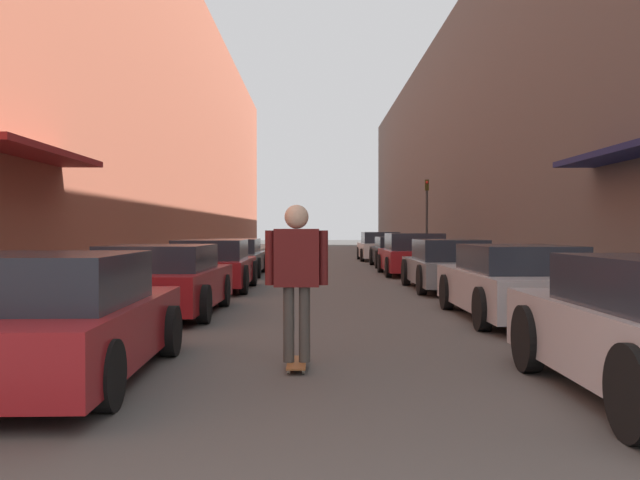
{
  "coord_description": "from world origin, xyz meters",
  "views": [
    {
      "loc": [
        -0.3,
        -1.45,
        1.5
      ],
      "look_at": [
        -0.19,
        12.55,
        1.29
      ],
      "focal_mm": 40.0,
      "sensor_mm": 36.0,
      "label": 1
    }
  ],
  "objects_px": {
    "parked_car_left_3": "(234,257)",
    "parked_car_right_5": "(380,247)",
    "parked_car_right_3": "(413,255)",
    "skateboarder": "(297,268)",
    "traffic_light": "(427,211)",
    "parked_car_right_2": "(448,265)",
    "parked_car_right_4": "(397,252)",
    "parked_car_left_0": "(49,320)",
    "parked_car_left_1": "(161,281)",
    "parked_car_right_1": "(515,283)",
    "parked_car_left_2": "(212,266)"
  },
  "relations": [
    {
      "from": "parked_car_right_1",
      "to": "parked_car_right_3",
      "type": "distance_m",
      "value": 11.55
    },
    {
      "from": "parked_car_left_1",
      "to": "parked_car_right_3",
      "type": "xyz_separation_m",
      "value": [
        5.96,
        10.84,
        0.06
      ]
    },
    {
      "from": "parked_car_left_0",
      "to": "parked_car_left_1",
      "type": "bearing_deg",
      "value": 90.67
    },
    {
      "from": "parked_car_right_2",
      "to": "traffic_light",
      "type": "relative_size",
      "value": 1.33
    },
    {
      "from": "parked_car_right_2",
      "to": "skateboarder",
      "type": "bearing_deg",
      "value": -109.42
    },
    {
      "from": "parked_car_right_3",
      "to": "parked_car_right_5",
      "type": "bearing_deg",
      "value": 90.5
    },
    {
      "from": "parked_car_right_1",
      "to": "parked_car_right_3",
      "type": "height_order",
      "value": "parked_car_right_3"
    },
    {
      "from": "parked_car_right_4",
      "to": "parked_car_right_5",
      "type": "distance_m",
      "value": 5.67
    },
    {
      "from": "parked_car_right_2",
      "to": "skateboarder",
      "type": "distance_m",
      "value": 10.51
    },
    {
      "from": "parked_car_right_3",
      "to": "skateboarder",
      "type": "xyz_separation_m",
      "value": [
        -3.44,
        -15.72,
        0.43
      ]
    },
    {
      "from": "parked_car_left_0",
      "to": "parked_car_left_3",
      "type": "bearing_deg",
      "value": 90.0
    },
    {
      "from": "parked_car_left_2",
      "to": "parked_car_right_1",
      "type": "bearing_deg",
      "value": -44.5
    },
    {
      "from": "parked_car_right_1",
      "to": "parked_car_left_2",
      "type": "bearing_deg",
      "value": 135.5
    },
    {
      "from": "traffic_light",
      "to": "parked_car_right_5",
      "type": "bearing_deg",
      "value": 107.38
    },
    {
      "from": "parked_car_left_3",
      "to": "parked_car_right_3",
      "type": "distance_m",
      "value": 5.89
    },
    {
      "from": "parked_car_left_0",
      "to": "parked_car_right_5",
      "type": "distance_m",
      "value": 27.83
    },
    {
      "from": "parked_car_left_1",
      "to": "skateboarder",
      "type": "distance_m",
      "value": 5.52
    },
    {
      "from": "parked_car_left_3",
      "to": "parked_car_right_2",
      "type": "height_order",
      "value": "parked_car_right_2"
    },
    {
      "from": "parked_car_right_4",
      "to": "parked_car_right_2",
      "type": "bearing_deg",
      "value": -90.21
    },
    {
      "from": "parked_car_right_5",
      "to": "parked_car_right_2",
      "type": "bearing_deg",
      "value": -89.52
    },
    {
      "from": "parked_car_right_5",
      "to": "parked_car_right_4",
      "type": "bearing_deg",
      "value": -88.16
    },
    {
      "from": "parked_car_right_2",
      "to": "parked_car_right_3",
      "type": "bearing_deg",
      "value": 90.45
    },
    {
      "from": "parked_car_left_3",
      "to": "traffic_light",
      "type": "xyz_separation_m",
      "value": [
        7.3,
        6.22,
        1.67
      ]
    },
    {
      "from": "parked_car_right_2",
      "to": "parked_car_right_5",
      "type": "relative_size",
      "value": 1.15
    },
    {
      "from": "parked_car_right_3",
      "to": "parked_car_right_4",
      "type": "distance_m",
      "value": 5.26
    },
    {
      "from": "parked_car_left_1",
      "to": "parked_car_right_1",
      "type": "xyz_separation_m",
      "value": [
        6.05,
        -0.71,
        0.01
      ]
    },
    {
      "from": "parked_car_right_1",
      "to": "parked_car_right_2",
      "type": "relative_size",
      "value": 0.99
    },
    {
      "from": "skateboarder",
      "to": "traffic_light",
      "type": "height_order",
      "value": "traffic_light"
    },
    {
      "from": "parked_car_left_2",
      "to": "parked_car_right_4",
      "type": "distance_m",
      "value": 12.5
    },
    {
      "from": "parked_car_right_4",
      "to": "traffic_light",
      "type": "height_order",
      "value": "traffic_light"
    },
    {
      "from": "parked_car_left_1",
      "to": "parked_car_left_2",
      "type": "distance_m",
      "value": 5.07
    },
    {
      "from": "parked_car_left_0",
      "to": "parked_car_left_2",
      "type": "bearing_deg",
      "value": 89.45
    },
    {
      "from": "parked_car_right_4",
      "to": "parked_car_right_5",
      "type": "bearing_deg",
      "value": 91.84
    },
    {
      "from": "parked_car_right_2",
      "to": "parked_car_left_0",
      "type": "bearing_deg",
      "value": -119.55
    },
    {
      "from": "parked_car_left_2",
      "to": "parked_car_right_2",
      "type": "distance_m",
      "value": 5.84
    },
    {
      "from": "parked_car_left_0",
      "to": "parked_car_right_2",
      "type": "bearing_deg",
      "value": 60.45
    },
    {
      "from": "parked_car_left_1",
      "to": "parked_car_right_3",
      "type": "distance_m",
      "value": 12.36
    },
    {
      "from": "parked_car_left_1",
      "to": "parked_car_right_5",
      "type": "bearing_deg",
      "value": 74.92
    },
    {
      "from": "parked_car_left_1",
      "to": "parked_car_right_4",
      "type": "distance_m",
      "value": 17.19
    },
    {
      "from": "parked_car_right_3",
      "to": "skateboarder",
      "type": "relative_size",
      "value": 2.41
    },
    {
      "from": "parked_car_left_0",
      "to": "parked_car_left_1",
      "type": "xyz_separation_m",
      "value": [
        -0.06,
        5.46,
        -0.01
      ]
    },
    {
      "from": "parked_car_left_3",
      "to": "parked_car_left_2",
      "type": "bearing_deg",
      "value": -88.99
    },
    {
      "from": "parked_car_right_1",
      "to": "parked_car_right_2",
      "type": "distance_m",
      "value": 5.73
    },
    {
      "from": "parked_car_left_3",
      "to": "parked_car_right_5",
      "type": "bearing_deg",
      "value": 62.27
    },
    {
      "from": "parked_car_left_1",
      "to": "parked_car_left_3",
      "type": "xyz_separation_m",
      "value": [
        0.06,
        10.73,
        -0.02
      ]
    },
    {
      "from": "skateboarder",
      "to": "traffic_light",
      "type": "relative_size",
      "value": 0.51
    },
    {
      "from": "parked_car_right_4",
      "to": "skateboarder",
      "type": "bearing_deg",
      "value": -99.55
    },
    {
      "from": "parked_car_left_3",
      "to": "skateboarder",
      "type": "distance_m",
      "value": 15.82
    },
    {
      "from": "parked_car_left_0",
      "to": "skateboarder",
      "type": "distance_m",
      "value": 2.56
    },
    {
      "from": "parked_car_right_4",
      "to": "traffic_light",
      "type": "bearing_deg",
      "value": 32.95
    }
  ]
}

